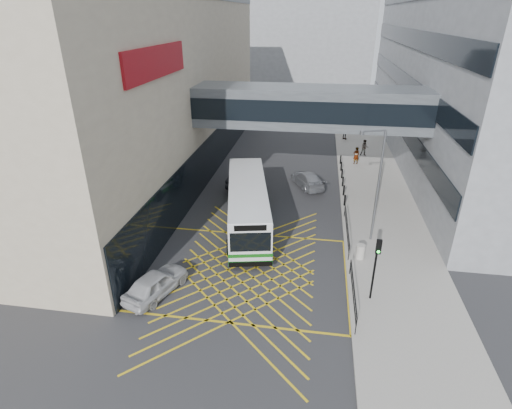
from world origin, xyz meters
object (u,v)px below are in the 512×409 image
at_px(car_dark, 244,177).
at_px(pedestrian_b, 365,148).
at_px(car_silver, 307,179).
at_px(traffic_light, 376,261).
at_px(litter_bin, 360,252).
at_px(pedestrian_a, 356,156).
at_px(car_white, 156,283).
at_px(street_lamp, 376,180).
at_px(pedestrian_c, 345,132).
at_px(bus, 248,204).

xyz_separation_m(car_dark, pedestrian_b, (11.43, 9.71, 0.27)).
relative_size(car_dark, car_silver, 1.07).
xyz_separation_m(car_dark, traffic_light, (9.70, -15.10, 1.85)).
bearing_deg(litter_bin, pedestrian_a, 87.15).
height_order(car_white, street_lamp, street_lamp).
distance_m(pedestrian_b, pedestrian_c, 6.24).
height_order(car_white, pedestrian_c, pedestrian_c).
relative_size(bus, car_silver, 2.63).
bearing_deg(car_dark, litter_bin, 143.70).
xyz_separation_m(car_silver, traffic_light, (4.02, -15.58, 1.90)).
bearing_deg(pedestrian_c, litter_bin, 125.20).
height_order(traffic_light, pedestrian_b, traffic_light).
distance_m(car_dark, pedestrian_c, 18.40).
height_order(car_white, litter_bin, car_white).
distance_m(car_white, street_lamp, 14.82).
bearing_deg(car_white, pedestrian_c, -90.14).
distance_m(car_white, car_dark, 16.33).
xyz_separation_m(bus, street_lamp, (8.53, -1.02, 2.75)).
height_order(litter_bin, pedestrian_c, pedestrian_c).
bearing_deg(litter_bin, car_white, -155.68).
relative_size(traffic_light, pedestrian_c, 1.97).
xyz_separation_m(street_lamp, pedestrian_c, (-0.58, 24.28, -3.38)).
height_order(car_silver, street_lamp, street_lamp).
relative_size(car_dark, pedestrian_a, 2.73).
bearing_deg(car_white, bus, -92.83).
bearing_deg(car_dark, street_lamp, 153.11).
xyz_separation_m(traffic_light, pedestrian_a, (0.63, 21.89, -1.56)).
bearing_deg(bus, car_dark, 90.64).
relative_size(traffic_light, litter_bin, 4.00).
distance_m(litter_bin, pedestrian_c, 26.77).
relative_size(car_silver, street_lamp, 0.59).
bearing_deg(car_dark, car_silver, -161.99).
bearing_deg(litter_bin, traffic_light, -86.31).
xyz_separation_m(bus, car_dark, (-1.66, 7.58, -0.98)).
xyz_separation_m(street_lamp, pedestrian_a, (0.14, 15.38, -3.45)).
distance_m(car_silver, traffic_light, 16.20).
bearing_deg(pedestrian_c, car_dark, 94.06).
height_order(car_dark, traffic_light, traffic_light).
distance_m(litter_bin, pedestrian_a, 17.89).
bearing_deg(bus, litter_bin, -35.88).
bearing_deg(traffic_light, pedestrian_b, 84.40).
bearing_deg(traffic_light, pedestrian_c, 88.54).
bearing_deg(street_lamp, car_white, -165.76).
xyz_separation_m(car_silver, street_lamp, (4.51, -9.07, 3.79)).
xyz_separation_m(street_lamp, litter_bin, (-0.75, -2.48, -3.86)).
bearing_deg(car_silver, traffic_light, 79.47).
bearing_deg(pedestrian_a, bus, 35.92).
xyz_separation_m(car_white, street_lamp, (12.13, 7.62, 3.78)).
bearing_deg(car_silver, car_white, 40.46).
distance_m(pedestrian_a, pedestrian_b, 3.12).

